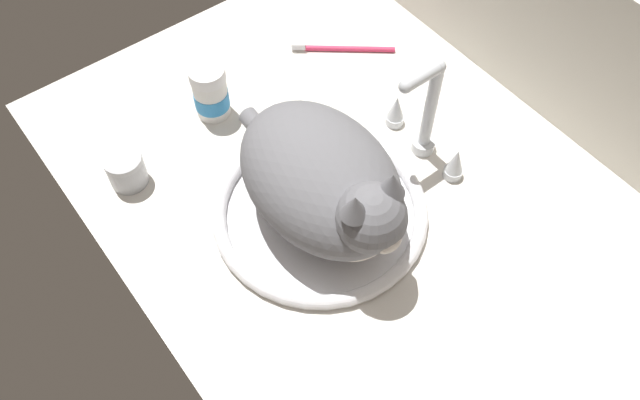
{
  "coord_description": "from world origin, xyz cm",
  "views": [
    {
      "loc": [
        42.18,
        -41.28,
        90.34
      ],
      "look_at": [
        -2.88,
        -6.59,
        7.0
      ],
      "focal_mm": 37.04,
      "sensor_mm": 36.0,
      "label": 1
    }
  ],
  "objects_px": {
    "cat": "(327,184)",
    "toothbrush": "(341,48)",
    "pill_bottle": "(210,93)",
    "faucet": "(426,120)",
    "sink_basin": "(320,211)",
    "metal_jar": "(126,170)"
  },
  "relations": [
    {
      "from": "pill_bottle",
      "to": "toothbrush",
      "type": "bearing_deg",
      "value": 86.73
    },
    {
      "from": "faucet",
      "to": "metal_jar",
      "type": "bearing_deg",
      "value": -120.0
    },
    {
      "from": "sink_basin",
      "to": "metal_jar",
      "type": "bearing_deg",
      "value": -139.61
    },
    {
      "from": "cat",
      "to": "metal_jar",
      "type": "distance_m",
      "value": 0.34
    },
    {
      "from": "sink_basin",
      "to": "cat",
      "type": "relative_size",
      "value": 0.88
    },
    {
      "from": "faucet",
      "to": "toothbrush",
      "type": "relative_size",
      "value": 1.27
    },
    {
      "from": "toothbrush",
      "to": "faucet",
      "type": "bearing_deg",
      "value": -9.3
    },
    {
      "from": "metal_jar",
      "to": "toothbrush",
      "type": "distance_m",
      "value": 0.46
    },
    {
      "from": "faucet",
      "to": "metal_jar",
      "type": "relative_size",
      "value": 3.22
    },
    {
      "from": "pill_bottle",
      "to": "sink_basin",
      "type": "bearing_deg",
      "value": 3.25
    },
    {
      "from": "cat",
      "to": "pill_bottle",
      "type": "xyz_separation_m",
      "value": [
        -0.3,
        -0.02,
        -0.05
      ]
    },
    {
      "from": "faucet",
      "to": "cat",
      "type": "height_order",
      "value": "cat"
    },
    {
      "from": "faucet",
      "to": "cat",
      "type": "xyz_separation_m",
      "value": [
        0.02,
        -0.21,
        0.03
      ]
    },
    {
      "from": "sink_basin",
      "to": "toothbrush",
      "type": "bearing_deg",
      "value": 136.35
    },
    {
      "from": "sink_basin",
      "to": "toothbrush",
      "type": "distance_m",
      "value": 0.37
    },
    {
      "from": "pill_bottle",
      "to": "metal_jar",
      "type": "xyz_separation_m",
      "value": [
        0.04,
        -0.19,
        -0.02
      ]
    },
    {
      "from": "pill_bottle",
      "to": "metal_jar",
      "type": "distance_m",
      "value": 0.2
    },
    {
      "from": "cat",
      "to": "toothbrush",
      "type": "relative_size",
      "value": 2.43
    },
    {
      "from": "sink_basin",
      "to": "pill_bottle",
      "type": "xyz_separation_m",
      "value": [
        -0.29,
        -0.02,
        0.04
      ]
    },
    {
      "from": "pill_bottle",
      "to": "metal_jar",
      "type": "bearing_deg",
      "value": -77.07
    },
    {
      "from": "sink_basin",
      "to": "faucet",
      "type": "distance_m",
      "value": 0.22
    },
    {
      "from": "pill_bottle",
      "to": "metal_jar",
      "type": "height_order",
      "value": "pill_bottle"
    }
  ]
}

